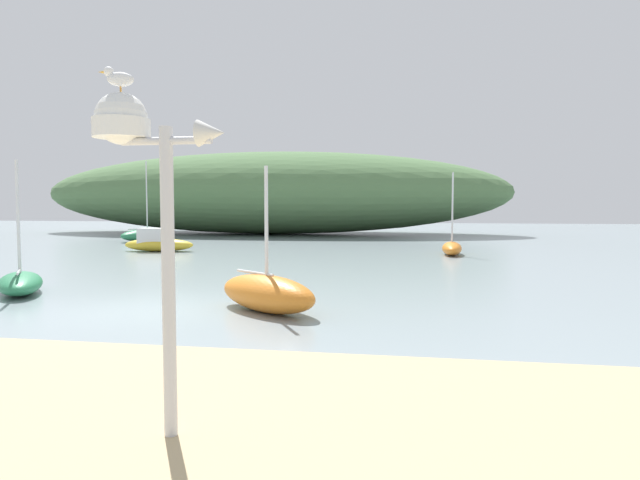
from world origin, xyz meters
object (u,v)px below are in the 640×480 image
at_px(mast_structure, 138,155).
at_px(sailboat_east_reach, 452,248).
at_px(seagull_on_radar, 119,78).
at_px(sailboat_near_shore, 147,235).
at_px(sailboat_outer_mooring, 267,293).
at_px(sailboat_off_point, 20,282).
at_px(motorboat_mid_channel, 157,243).

xyz_separation_m(mast_structure, sailboat_east_reach, (4.15, 21.34, -2.42)).
xyz_separation_m(seagull_on_radar, sailboat_near_shore, (-14.09, 27.98, -3.02)).
bearing_deg(sailboat_outer_mooring, sailboat_off_point, 169.74).
bearing_deg(sailboat_off_point, sailboat_near_shore, 108.43).
relative_size(mast_structure, sailboat_near_shore, 0.61).
bearing_deg(sailboat_outer_mooring, sailboat_near_shore, 122.69).
bearing_deg(sailboat_east_reach, sailboat_off_point, -131.56).
relative_size(sailboat_east_reach, sailboat_outer_mooring, 1.21).
relative_size(sailboat_off_point, sailboat_near_shore, 0.68).
relative_size(sailboat_outer_mooring, sailboat_near_shore, 0.62).
height_order(mast_structure, motorboat_mid_channel, mast_structure).
bearing_deg(seagull_on_radar, sailboat_outer_mooring, 94.30).
distance_m(seagull_on_radar, sailboat_off_point, 11.43).
bearing_deg(sailboat_near_shore, sailboat_off_point, -71.57).
distance_m(sailboat_east_reach, sailboat_near_shore, 19.56).
height_order(sailboat_off_point, sailboat_outer_mooring, sailboat_off_point).
relative_size(sailboat_east_reach, motorboat_mid_channel, 1.07).
relative_size(mast_structure, sailboat_east_reach, 0.82).
distance_m(motorboat_mid_channel, sailboat_outer_mooring, 16.89).
bearing_deg(sailboat_east_reach, mast_structure, -101.01).
bearing_deg(sailboat_near_shore, seagull_on_radar, -63.27).
distance_m(motorboat_mid_channel, sailboat_near_shore, 8.27).
relative_size(seagull_on_radar, motorboat_mid_channel, 0.09).
bearing_deg(motorboat_mid_channel, mast_structure, -64.17).
xyz_separation_m(sailboat_outer_mooring, sailboat_near_shore, (-13.58, 21.16, 0.01)).
distance_m(sailboat_east_reach, sailboat_outer_mooring, 15.32).
xyz_separation_m(mast_structure, motorboat_mid_channel, (-10.08, 20.83, -2.31)).
relative_size(mast_structure, motorboat_mid_channel, 0.88).
bearing_deg(seagull_on_radar, sailboat_off_point, 132.73).
bearing_deg(sailboat_east_reach, seagull_on_radar, -101.43).
bearing_deg(seagull_on_radar, sailboat_east_reach, 78.57).
relative_size(seagull_on_radar, sailboat_east_reach, 0.08).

